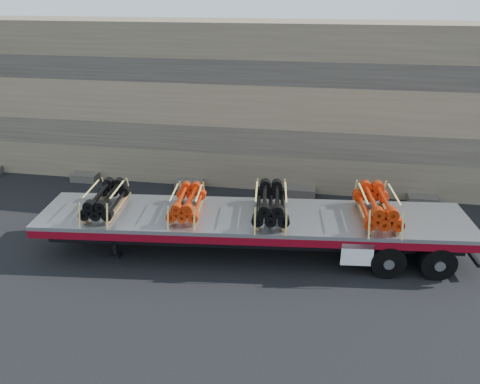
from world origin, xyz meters
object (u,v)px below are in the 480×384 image
object	(u,v)px
trailer	(252,233)
bundle_midrear	(271,204)
bundle_rear	(377,206)
bundle_midfront	(187,203)
bundle_front	(106,200)

from	to	relation	value
trailer	bundle_midrear	bearing A→B (deg)	-0.00
trailer	bundle_rear	xyz separation A→B (m)	(3.98, 0.42, 1.13)
bundle_midfront	bundle_rear	distance (m)	6.17
trailer	bundle_midfront	world-z (taller)	bundle_midfront
trailer	bundle_midrear	world-z (taller)	bundle_midrear
bundle_front	bundle_midfront	distance (m)	2.74
trailer	bundle_front	xyz separation A→B (m)	(-4.88, -0.52, 1.08)
bundle_front	bundle_midrear	distance (m)	5.50
bundle_midrear	trailer	bearing A→B (deg)	180.00
bundle_front	bundle_midfront	world-z (taller)	bundle_front
bundle_front	bundle_midrear	xyz separation A→B (m)	(5.46, 0.58, 0.03)
bundle_rear	bundle_midrear	bearing A→B (deg)	180.00
bundle_midrear	bundle_front	bearing A→B (deg)	180.00
trailer	bundle_rear	size ratio (longest dim) A/B	5.94
trailer	bundle_front	bearing A→B (deg)	180.00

